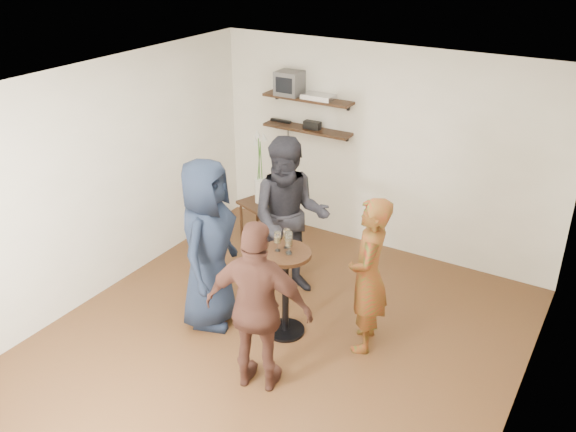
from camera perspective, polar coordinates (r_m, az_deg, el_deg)
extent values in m
cube|color=#4F2919|center=(6.31, -1.10, -12.06)|extent=(4.50, 5.00, 0.04)
cube|color=white|center=(5.13, -1.35, 11.88)|extent=(4.50, 5.00, 0.04)
cube|color=white|center=(7.68, 8.89, 6.07)|extent=(4.50, 0.04, 2.60)
cube|color=white|center=(4.06, -21.17, -15.32)|extent=(4.50, 0.04, 2.60)
cube|color=white|center=(6.97, -17.25, 3.11)|extent=(0.04, 5.00, 2.60)
cube|color=white|center=(4.94, 21.90, -7.45)|extent=(0.04, 5.00, 2.60)
cube|color=black|center=(7.80, 1.85, 10.91)|extent=(1.20, 0.25, 0.04)
cube|color=black|center=(7.91, 1.81, 8.11)|extent=(1.20, 0.25, 0.04)
cube|color=#59595B|center=(7.88, 0.18, 12.34)|extent=(0.32, 0.30, 0.30)
cube|color=silver|center=(7.71, 2.88, 11.09)|extent=(0.40, 0.24, 0.06)
cube|color=black|center=(7.86, 2.28, 8.50)|extent=(0.22, 0.10, 0.10)
cube|color=black|center=(8.15, -0.68, 8.90)|extent=(0.30, 0.05, 0.03)
cube|color=black|center=(7.96, -2.57, 1.21)|extent=(0.60, 0.60, 0.04)
cylinder|color=black|center=(8.04, -4.38, -0.81)|extent=(0.04, 0.04, 0.53)
cylinder|color=black|center=(7.85, -2.13, -1.44)|extent=(0.04, 0.04, 0.53)
cylinder|color=black|center=(8.31, -2.90, 0.19)|extent=(0.04, 0.04, 0.53)
cylinder|color=black|center=(8.13, -0.70, -0.40)|extent=(0.04, 0.04, 0.53)
cylinder|color=white|center=(7.89, -2.59, 2.38)|extent=(0.15, 0.15, 0.32)
cylinder|color=#367120|center=(7.77, -2.76, 4.58)|extent=(0.01, 0.07, 0.58)
cone|color=white|center=(7.68, -3.07, 7.08)|extent=(0.07, 0.09, 0.13)
cylinder|color=#367120|center=(7.75, -2.51, 4.77)|extent=(0.04, 0.06, 0.64)
cone|color=white|center=(7.62, -2.29, 7.47)|extent=(0.11, 0.13, 0.13)
cylinder|color=#367120|center=(7.73, -2.71, 4.95)|extent=(0.10, 0.09, 0.70)
cone|color=white|center=(7.57, -2.90, 7.82)|extent=(0.13, 0.13, 0.14)
cylinder|color=black|center=(5.97, -0.25, -3.53)|extent=(0.52, 0.52, 0.04)
cylinder|color=black|center=(6.21, -0.24, -7.24)|extent=(0.07, 0.07, 0.88)
cylinder|color=black|center=(6.47, -0.24, -10.63)|extent=(0.40, 0.40, 0.03)
cylinder|color=silver|center=(5.98, -0.98, -3.24)|extent=(0.06, 0.06, 0.00)
cylinder|color=silver|center=(5.95, -0.98, -2.85)|extent=(0.01, 0.01, 0.09)
cylinder|color=silver|center=(5.91, -0.99, -2.01)|extent=(0.07, 0.07, 0.11)
cylinder|color=tan|center=(5.92, -0.99, -2.20)|extent=(0.06, 0.06, 0.06)
cylinder|color=silver|center=(5.92, 0.09, -3.56)|extent=(0.06, 0.06, 0.00)
cylinder|color=silver|center=(5.89, 0.09, -3.16)|extent=(0.01, 0.01, 0.09)
cylinder|color=silver|center=(5.85, 0.09, -2.31)|extent=(0.07, 0.07, 0.11)
cylinder|color=tan|center=(5.86, 0.09, -2.51)|extent=(0.06, 0.06, 0.06)
cylinder|color=silver|center=(6.03, -0.13, -2.97)|extent=(0.06, 0.06, 0.00)
cylinder|color=silver|center=(6.01, -0.13, -2.58)|extent=(0.01, 0.01, 0.09)
cylinder|color=silver|center=(5.96, -0.13, -1.75)|extent=(0.07, 0.07, 0.11)
cylinder|color=tan|center=(5.97, -0.13, -1.94)|extent=(0.06, 0.06, 0.06)
cylinder|color=silver|center=(5.94, 0.06, -3.41)|extent=(0.06, 0.06, 0.00)
cylinder|color=silver|center=(5.92, 0.06, -2.98)|extent=(0.01, 0.01, 0.10)
cylinder|color=silver|center=(5.87, 0.06, -2.06)|extent=(0.07, 0.07, 0.12)
cylinder|color=tan|center=(5.88, 0.06, -2.27)|extent=(0.07, 0.07, 0.06)
imported|color=#B11614|center=(5.91, 7.52, -5.54)|extent=(0.54, 0.67, 1.61)
imported|color=black|center=(6.70, 0.14, -0.17)|extent=(1.12, 1.04, 1.84)
imported|color=#161E32|center=(6.23, -7.54, -2.63)|extent=(0.79, 1.01, 1.83)
imported|color=#4D2B21|center=(5.36, -2.78, -8.64)|extent=(1.04, 0.64, 1.66)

